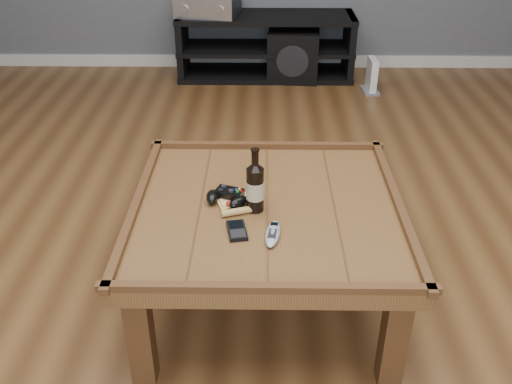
{
  "coord_description": "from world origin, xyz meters",
  "views": [
    {
      "loc": [
        -0.02,
        -1.8,
        1.57
      ],
      "look_at": [
        -0.04,
        -0.02,
        0.52
      ],
      "focal_mm": 40.0,
      "sensor_mm": 36.0,
      "label": 1
    }
  ],
  "objects_px": {
    "beer_bottle": "(255,186)",
    "remote_control": "(273,234)",
    "media_console": "(266,47)",
    "av_receiver": "(208,4)",
    "smartphone": "(237,230)",
    "coffee_table": "(267,219)",
    "game_console": "(372,77)",
    "game_controller": "(227,197)",
    "subwoofer": "(293,54)",
    "pizza_slice": "(234,201)"
  },
  "relations": [
    {
      "from": "game_controller",
      "to": "remote_control",
      "type": "height_order",
      "value": "game_controller"
    },
    {
      "from": "media_console",
      "to": "remote_control",
      "type": "height_order",
      "value": "media_console"
    },
    {
      "from": "coffee_table",
      "to": "smartphone",
      "type": "height_order",
      "value": "coffee_table"
    },
    {
      "from": "media_console",
      "to": "game_console",
      "type": "distance_m",
      "value": 0.89
    },
    {
      "from": "coffee_table",
      "to": "smartphone",
      "type": "relative_size",
      "value": 8.22
    },
    {
      "from": "coffee_table",
      "to": "subwoofer",
      "type": "height_order",
      "value": "coffee_table"
    },
    {
      "from": "beer_bottle",
      "to": "av_receiver",
      "type": "distance_m",
      "value": 2.8
    },
    {
      "from": "media_console",
      "to": "subwoofer",
      "type": "bearing_deg",
      "value": -9.38
    },
    {
      "from": "beer_bottle",
      "to": "remote_control",
      "type": "bearing_deg",
      "value": -69.82
    },
    {
      "from": "media_console",
      "to": "beer_bottle",
      "type": "distance_m",
      "value": 2.8
    },
    {
      "from": "av_receiver",
      "to": "game_console",
      "type": "xyz_separation_m",
      "value": [
        1.26,
        -0.35,
        -0.46
      ]
    },
    {
      "from": "coffee_table",
      "to": "smartphone",
      "type": "xyz_separation_m",
      "value": [
        -0.11,
        -0.18,
        0.07
      ]
    },
    {
      "from": "subwoofer",
      "to": "game_console",
      "type": "distance_m",
      "value": 0.67
    },
    {
      "from": "pizza_slice",
      "to": "subwoofer",
      "type": "bearing_deg",
      "value": 64.39
    },
    {
      "from": "av_receiver",
      "to": "pizza_slice",
      "type": "bearing_deg",
      "value": -73.95
    },
    {
      "from": "media_console",
      "to": "game_controller",
      "type": "xyz_separation_m",
      "value": [
        -0.15,
        -2.73,
        0.23
      ]
    },
    {
      "from": "coffee_table",
      "to": "game_controller",
      "type": "height_order",
      "value": "game_controller"
    },
    {
      "from": "media_console",
      "to": "remote_control",
      "type": "xyz_separation_m",
      "value": [
        0.02,
        -2.95,
        0.22
      ]
    },
    {
      "from": "smartphone",
      "to": "av_receiver",
      "type": "bearing_deg",
      "value": 86.65
    },
    {
      "from": "game_controller",
      "to": "av_receiver",
      "type": "relative_size",
      "value": 0.33
    },
    {
      "from": "media_console",
      "to": "game_console",
      "type": "bearing_deg",
      "value": -23.55
    },
    {
      "from": "remote_control",
      "to": "game_console",
      "type": "height_order",
      "value": "remote_control"
    },
    {
      "from": "smartphone",
      "to": "coffee_table",
      "type": "bearing_deg",
      "value": 49.07
    },
    {
      "from": "beer_bottle",
      "to": "game_controller",
      "type": "distance_m",
      "value": 0.14
    },
    {
      "from": "subwoofer",
      "to": "av_receiver",
      "type": "bearing_deg",
      "value": -177.98
    },
    {
      "from": "media_console",
      "to": "game_controller",
      "type": "bearing_deg",
      "value": -93.16
    },
    {
      "from": "pizza_slice",
      "to": "game_console",
      "type": "distance_m",
      "value": 2.58
    },
    {
      "from": "av_receiver",
      "to": "game_console",
      "type": "height_order",
      "value": "av_receiver"
    },
    {
      "from": "pizza_slice",
      "to": "av_receiver",
      "type": "bearing_deg",
      "value": 78.57
    },
    {
      "from": "coffee_table",
      "to": "av_receiver",
      "type": "xyz_separation_m",
      "value": [
        -0.45,
        2.74,
        0.19
      ]
    },
    {
      "from": "media_console",
      "to": "coffee_table",
      "type": "bearing_deg",
      "value": -90.0
    },
    {
      "from": "coffee_table",
      "to": "av_receiver",
      "type": "bearing_deg",
      "value": 99.33
    },
    {
      "from": "smartphone",
      "to": "subwoofer",
      "type": "height_order",
      "value": "smartphone"
    },
    {
      "from": "coffee_table",
      "to": "beer_bottle",
      "type": "distance_m",
      "value": 0.17
    },
    {
      "from": "remote_control",
      "to": "av_receiver",
      "type": "xyz_separation_m",
      "value": [
        -0.47,
        2.94,
        0.12
      ]
    },
    {
      "from": "beer_bottle",
      "to": "pizza_slice",
      "type": "bearing_deg",
      "value": 150.24
    },
    {
      "from": "remote_control",
      "to": "subwoofer",
      "type": "xyz_separation_m",
      "value": [
        0.21,
        2.91,
        -0.26
      ]
    },
    {
      "from": "pizza_slice",
      "to": "game_controller",
      "type": "bearing_deg",
      "value": 151.64
    },
    {
      "from": "coffee_table",
      "to": "smartphone",
      "type": "bearing_deg",
      "value": -120.84
    },
    {
      "from": "coffee_table",
      "to": "remote_control",
      "type": "relative_size",
      "value": 6.17
    },
    {
      "from": "coffee_table",
      "to": "remote_control",
      "type": "distance_m",
      "value": 0.21
    },
    {
      "from": "media_console",
      "to": "av_receiver",
      "type": "distance_m",
      "value": 0.56
    },
    {
      "from": "game_controller",
      "to": "smartphone",
      "type": "xyz_separation_m",
      "value": [
        0.05,
        -0.2,
        -0.02
      ]
    },
    {
      "from": "game_controller",
      "to": "pizza_slice",
      "type": "distance_m",
      "value": 0.03
    },
    {
      "from": "av_receiver",
      "to": "subwoofer",
      "type": "relative_size",
      "value": 1.2
    },
    {
      "from": "coffee_table",
      "to": "remote_control",
      "type": "bearing_deg",
      "value": -84.88
    },
    {
      "from": "pizza_slice",
      "to": "beer_bottle",
      "type": "bearing_deg",
      "value": -48.03
    },
    {
      "from": "coffee_table",
      "to": "game_console",
      "type": "xyz_separation_m",
      "value": [
        0.81,
        2.4,
        -0.27
      ]
    },
    {
      "from": "beer_bottle",
      "to": "subwoofer",
      "type": "bearing_deg",
      "value": 84.41
    },
    {
      "from": "game_console",
      "to": "remote_control",
      "type": "bearing_deg",
      "value": -109.38
    }
  ]
}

